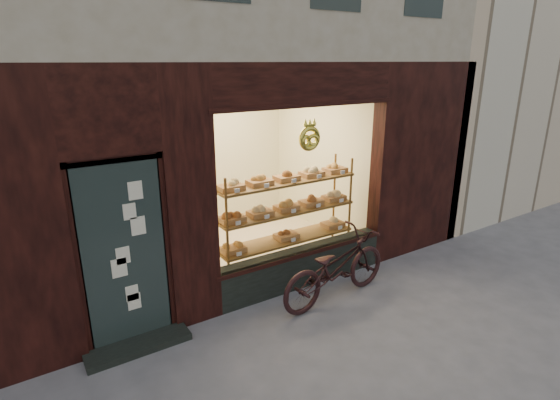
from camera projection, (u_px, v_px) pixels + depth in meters
ground at (388, 379)px, 4.47m from camera, size 90.00×90.00×0.00m
neighbor_right at (495, 10)px, 12.47m from camera, size 12.00×7.00×9.00m
display_shelf at (286, 218)px, 6.47m from camera, size 2.20×0.45×1.70m
bicycle at (336, 267)px, 5.84m from camera, size 1.85×0.79×0.95m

